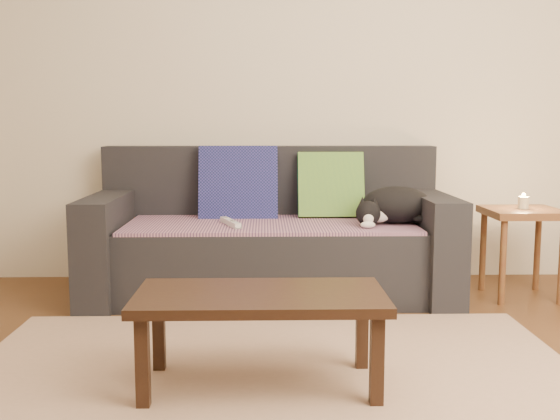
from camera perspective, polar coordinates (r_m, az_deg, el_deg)
The scene contains 13 objects.
ground at distance 2.50m, azimuth -0.53°, elevation -16.28°, with size 4.50×4.50×0.00m, color brown.
back_wall at distance 4.30m, azimuth -0.93°, elevation 11.36°, with size 4.50×0.04×2.60m, color beige.
sofa at distance 3.92m, azimuth -0.86°, elevation -2.79°, with size 2.10×0.94×0.87m.
throw_blanket at distance 3.81m, azimuth -0.85°, elevation -1.24°, with size 1.66×0.74×0.02m, color #442C53.
cushion_navy at distance 4.05m, azimuth -3.64°, elevation 2.10°, with size 0.48×0.12×0.48m, color #0F1741.
cushion_green at distance 4.07m, azimuth 4.42°, elevation 2.12°, with size 0.41×0.10×0.41m, color #0D5342.
cat at distance 3.82m, azimuth 9.92°, elevation 0.37°, with size 0.49×0.36×0.21m.
wii_remote_a at distance 3.65m, azimuth -4.02°, elevation -1.26°, with size 0.15×0.04×0.03m, color white.
wii_remote_b at distance 3.79m, azimuth -4.64°, elevation -0.93°, with size 0.15×0.04×0.03m, color white.
side_table at distance 4.05m, azimuth 20.35°, elevation -1.19°, with size 0.42×0.42×0.52m.
candle at distance 4.03m, azimuth 20.43°, elevation 0.63°, with size 0.06×0.06×0.09m.
rug at distance 2.64m, azimuth -0.58°, elevation -14.85°, with size 2.50×1.80×0.01m, color tan.
coffee_table at distance 2.50m, azimuth -1.72°, elevation -8.24°, with size 0.94×0.47×0.38m.
Camera 1 is at (-0.03, -2.29, 1.01)m, focal length 42.00 mm.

